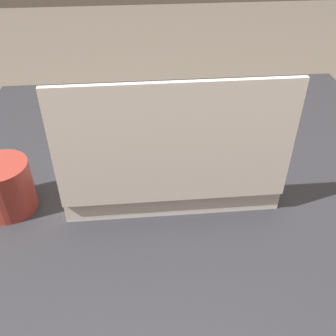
{
  "coord_description": "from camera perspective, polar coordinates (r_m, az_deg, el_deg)",
  "views": [
    {
      "loc": [
        0.1,
        0.59,
        1.22
      ],
      "look_at": [
        0.05,
        -0.02,
        0.75
      ],
      "focal_mm": 42.0,
      "sensor_mm": 36.0,
      "label": 1
    }
  ],
  "objects": [
    {
      "name": "paper_napkin",
      "position": [
        0.99,
        -1.22,
        8.03
      ],
      "size": [
        0.18,
        0.16,
        0.01
      ],
      "color": "silver",
      "rests_on": "dining_table"
    },
    {
      "name": "donut_box",
      "position": [
        0.73,
        0.01,
        0.49
      ],
      "size": [
        0.37,
        0.24,
        0.26
      ],
      "color": "white",
      "rests_on": "dining_table"
    },
    {
      "name": "coffee_mug",
      "position": [
        0.74,
        -22.55,
        -2.43
      ],
      "size": [
        0.09,
        0.09,
        0.09
      ],
      "color": "#A3382D",
      "rests_on": "dining_table"
    },
    {
      "name": "dining_table",
      "position": [
        0.84,
        3.4,
        -7.3
      ],
      "size": [
        0.95,
        0.92,
        0.73
      ],
      "color": "#2D2D33",
      "rests_on": "ground_plane"
    }
  ]
}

